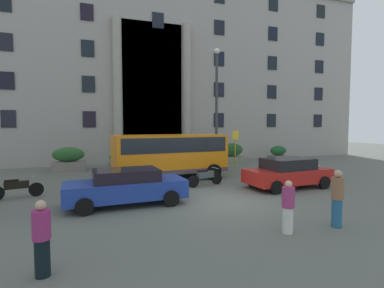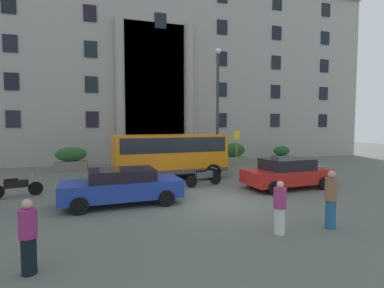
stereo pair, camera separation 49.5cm
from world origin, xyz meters
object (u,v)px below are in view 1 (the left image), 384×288
object	(u,v)px
orange_minibus	(170,152)
hedge_planter_entrance_left	(69,160)
motorcycle_near_kerb	(312,170)
hedge_planter_far_west	(232,154)
hedge_planter_far_east	(122,161)
lamppost_plaza_centre	(217,101)
scooter_by_planter	(16,188)
bus_stop_sign	(235,146)
hedge_planter_west	(186,157)
hedge_planter_east	(278,153)
pedestrian_man_red_shirt	(288,207)
white_taxi_kerbside	(288,173)
pedestrian_woman_with_bag	(337,198)
pedestrian_child_trailing	(42,239)
parked_estate_mid	(126,186)
motorcycle_far_end	(205,177)

from	to	relation	value
orange_minibus	hedge_planter_entrance_left	bearing A→B (deg)	135.51
motorcycle_near_kerb	hedge_planter_far_west	bearing A→B (deg)	116.60
hedge_planter_far_east	lamppost_plaza_centre	bearing A→B (deg)	-22.61
orange_minibus	hedge_planter_far_west	distance (m)	8.14
scooter_by_planter	hedge_planter_far_west	bearing A→B (deg)	13.88
bus_stop_sign	hedge_planter_west	distance (m)	4.28
hedge_planter_entrance_left	hedge_planter_east	xyz separation A→B (m)	(16.95, 0.49, -0.15)
orange_minibus	motorcycle_near_kerb	world-z (taller)	orange_minibus
hedge_planter_west	pedestrian_man_red_shirt	bearing A→B (deg)	-95.35
hedge_planter_entrance_left	scooter_by_planter	distance (m)	7.38
white_taxi_kerbside	pedestrian_woman_with_bag	bearing A→B (deg)	-116.32
pedestrian_woman_with_bag	pedestrian_child_trailing	world-z (taller)	pedestrian_woman_with_bag
motorcycle_near_kerb	lamppost_plaza_centre	distance (m)	7.49
hedge_planter_entrance_left	scooter_by_planter	world-z (taller)	hedge_planter_entrance_left
hedge_planter_east	hedge_planter_west	bearing A→B (deg)	-177.98
hedge_planter_entrance_left	hedge_planter_east	size ratio (longest dim) A/B	1.33
pedestrian_man_red_shirt	hedge_planter_far_east	bearing A→B (deg)	148.29
hedge_planter_far_east	pedestrian_woman_with_bag	xyz separation A→B (m)	(5.23, -14.02, 0.27)
hedge_planter_east	scooter_by_planter	bearing A→B (deg)	-157.30
orange_minibus	hedge_planter_east	xyz separation A→B (m)	(11.13, 5.36, -0.90)
bus_stop_sign	white_taxi_kerbside	bearing A→B (deg)	-91.23
white_taxi_kerbside	parked_estate_mid	size ratio (longest dim) A/B	0.93
hedge_planter_entrance_left	hedge_planter_east	distance (m)	16.96
hedge_planter_far_west	pedestrian_woman_with_bag	world-z (taller)	pedestrian_woman_with_bag
hedge_planter_east	pedestrian_woman_with_bag	distance (m)	16.88
bus_stop_sign	motorcycle_near_kerb	size ratio (longest dim) A/B	1.44
bus_stop_sign	hedge_planter_west	bearing A→B (deg)	129.00
hedge_planter_entrance_left	parked_estate_mid	size ratio (longest dim) A/B	0.45
hedge_planter_entrance_left	pedestrian_child_trailing	world-z (taller)	hedge_planter_entrance_left
hedge_planter_west	pedestrian_child_trailing	distance (m)	16.66
hedge_planter_east	pedestrian_child_trailing	bearing A→B (deg)	-137.08
hedge_planter_entrance_left	orange_minibus	bearing A→B (deg)	-39.88
scooter_by_planter	pedestrian_child_trailing	size ratio (longest dim) A/B	1.27
hedge_planter_far_east	pedestrian_man_red_shirt	bearing A→B (deg)	-75.93
hedge_planter_west	pedestrian_woman_with_bag	distance (m)	14.43
pedestrian_man_red_shirt	lamppost_plaza_centre	size ratio (longest dim) A/B	0.18
hedge_planter_entrance_left	pedestrian_child_trailing	xyz separation A→B (m)	(0.71, -14.62, 0.01)
hedge_planter_entrance_left	lamppost_plaza_centre	size ratio (longest dim) A/B	0.26
hedge_planter_entrance_left	hedge_planter_east	world-z (taller)	hedge_planter_entrance_left
motorcycle_far_end	lamppost_plaza_centre	world-z (taller)	lamppost_plaza_centre
scooter_by_planter	motorcycle_near_kerb	distance (m)	15.39
hedge_planter_entrance_left	parked_estate_mid	world-z (taller)	hedge_planter_entrance_left
hedge_planter_west	motorcycle_far_end	xyz separation A→B (m)	(-1.30, -7.56, -0.21)
scooter_by_planter	pedestrian_man_red_shirt	world-z (taller)	pedestrian_man_red_shirt
orange_minibus	pedestrian_man_red_shirt	world-z (taller)	orange_minibus
lamppost_plaza_centre	pedestrian_man_red_shirt	bearing A→B (deg)	-103.08
hedge_planter_far_west	motorcycle_far_end	size ratio (longest dim) A/B	0.98
hedge_planter_far_east	motorcycle_near_kerb	xyz separation A→B (m)	(10.40, -6.95, -0.17)
hedge_planter_entrance_left	hedge_planter_far_west	world-z (taller)	hedge_planter_far_west
scooter_by_planter	pedestrian_child_trailing	world-z (taller)	pedestrian_child_trailing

